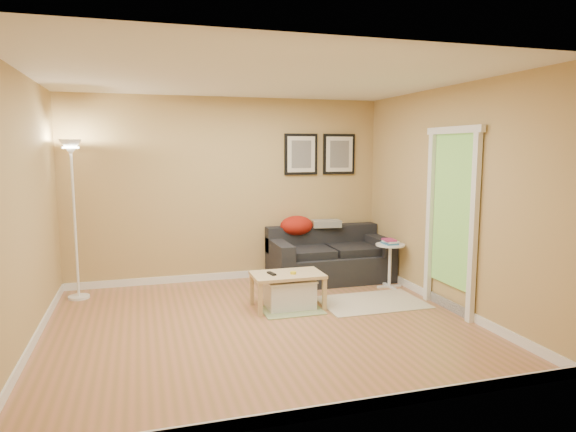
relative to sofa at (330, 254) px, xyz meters
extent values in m
plane|color=#AE6D4A|center=(-1.38, -1.53, -0.38)|extent=(4.50, 4.50, 0.00)
plane|color=white|center=(-1.38, -1.53, 2.23)|extent=(4.50, 4.50, 0.00)
plane|color=tan|center=(-1.38, 0.47, 0.92)|extent=(4.50, 0.00, 4.50)
plane|color=tan|center=(-1.38, -3.53, 0.92)|extent=(4.50, 0.00, 4.50)
plane|color=tan|center=(-3.63, -1.53, 0.92)|extent=(0.00, 4.00, 4.00)
plane|color=tan|center=(0.87, -1.53, 0.92)|extent=(0.00, 4.00, 4.00)
cube|color=white|center=(-1.38, 0.46, -0.33)|extent=(4.50, 0.02, 0.10)
cube|color=white|center=(-1.38, -3.52, -0.33)|extent=(4.50, 0.02, 0.10)
cube|color=white|center=(-3.62, -1.53, -0.33)|extent=(0.02, 4.00, 0.10)
cube|color=white|center=(0.86, -1.53, -0.33)|extent=(0.02, 4.00, 0.10)
cube|color=beige|center=(0.10, -1.18, -0.37)|extent=(1.25, 0.85, 0.01)
cube|color=#668C4C|center=(-0.93, -1.19, -0.37)|extent=(0.70, 0.50, 0.01)
cube|color=black|center=(-1.14, -1.05, 0.05)|extent=(0.08, 0.17, 0.02)
cylinder|color=yellow|center=(-0.89, -1.11, 0.06)|extent=(0.07, 0.07, 0.03)
camera|label=1|loc=(-2.59, -6.64, 1.51)|focal=31.43mm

